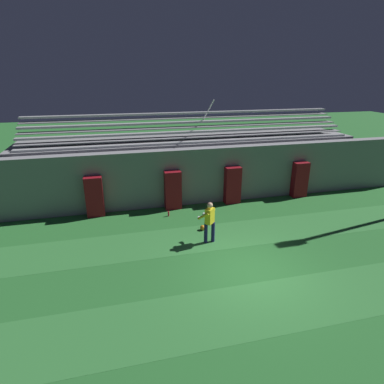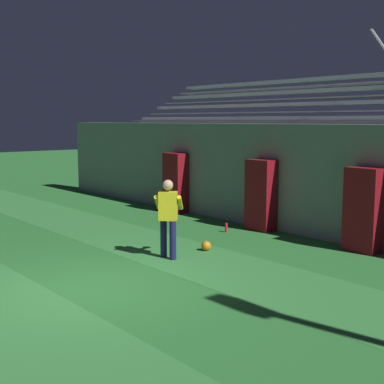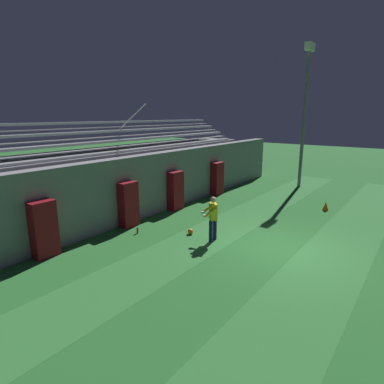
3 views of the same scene
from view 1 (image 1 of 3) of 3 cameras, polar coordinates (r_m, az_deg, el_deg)
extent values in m
plane|color=#286B2D|center=(11.17, 10.55, -13.84)|extent=(80.00, 80.00, 0.00)
cube|color=#337A38|center=(9.99, 14.59, -18.83)|extent=(28.00, 2.17, 0.01)
cube|color=#337A38|center=(13.30, 5.84, -7.60)|extent=(28.00, 2.17, 0.01)
cube|color=gray|center=(16.12, 1.52, 2.97)|extent=(24.00, 0.60, 2.80)
cube|color=maroon|center=(15.44, -3.41, 0.32)|extent=(0.79, 0.44, 1.87)
cube|color=maroon|center=(16.23, 7.21, 1.20)|extent=(0.79, 0.44, 1.87)
cube|color=maroon|center=(15.26, -16.95, -0.81)|extent=(0.79, 0.44, 1.87)
cube|color=maroon|center=(17.89, 18.61, 2.10)|extent=(0.79, 0.44, 1.87)
cube|color=gray|center=(17.96, -0.17, 4.97)|extent=(18.00, 3.20, 2.90)
cube|color=#B7B7BC|center=(16.43, 0.87, 8.90)|extent=(17.10, 0.36, 0.10)
cube|color=gray|center=(16.29, 1.05, 7.97)|extent=(17.10, 0.60, 0.04)
cube|color=#B7B7BC|center=(17.03, 0.27, 10.67)|extent=(17.10, 0.36, 0.10)
cube|color=gray|center=(16.88, 0.44, 9.79)|extent=(17.10, 0.60, 0.04)
cube|color=#B7B7BC|center=(17.64, -0.29, 12.32)|extent=(17.10, 0.36, 0.10)
cube|color=gray|center=(17.48, -0.14, 11.49)|extent=(17.10, 0.60, 0.04)
cube|color=#B7B7BC|center=(18.26, -0.83, 13.86)|extent=(17.10, 0.36, 0.10)
cube|color=gray|center=(18.10, -0.68, 13.07)|extent=(17.10, 0.60, 0.04)
cylinder|color=#B7B7BC|center=(17.19, 2.90, 14.27)|extent=(0.06, 1.93, 1.25)
cylinder|color=#19194C|center=(12.51, 2.46, -7.31)|extent=(0.20, 0.20, 0.82)
cylinder|color=#19194C|center=(12.60, 3.75, -7.11)|extent=(0.20, 0.20, 0.82)
cube|color=yellow|center=(12.24, 3.17, -4.26)|extent=(0.44, 0.44, 0.60)
sphere|color=tan|center=(12.06, 3.21, -2.36)|extent=(0.22, 0.22, 0.22)
cylinder|color=yellow|center=(12.09, 2.06, -4.32)|extent=(0.40, 0.40, 0.37)
cylinder|color=yellow|center=(12.47, 3.12, -3.52)|extent=(0.40, 0.40, 0.37)
cube|color=silver|center=(12.26, 1.32, -4.60)|extent=(0.16, 0.16, 0.08)
cube|color=silver|center=(12.58, 2.21, -3.94)|extent=(0.16, 0.16, 0.08)
sphere|color=orange|center=(13.59, 1.91, -6.34)|extent=(0.22, 0.22, 0.22)
cylinder|color=red|center=(14.88, -4.19, -3.88)|extent=(0.07, 0.07, 0.24)
camera|label=2|loc=(13.12, 55.36, -3.36)|focal=50.00mm
camera|label=3|loc=(7.80, -63.65, -3.72)|focal=30.00mm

